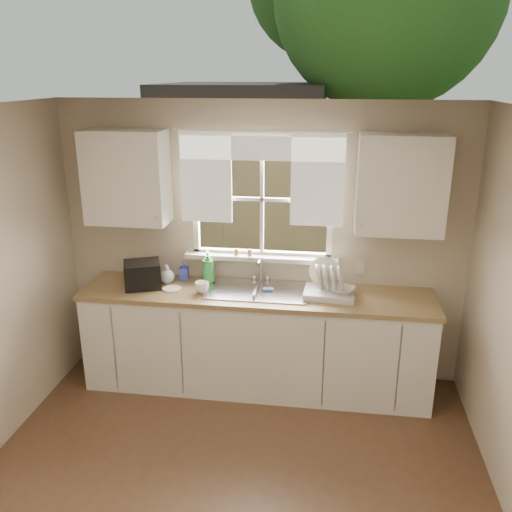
# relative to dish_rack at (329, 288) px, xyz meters

# --- Properties ---
(room_walls) EXTENTS (3.62, 4.02, 2.50)m
(room_walls) POSITION_rel_dish_rack_xyz_m (-0.62, -1.76, 0.25)
(room_walls) COLOR beige
(room_walls) RESTS_ON ground
(ceiling) EXTENTS (3.60, 4.00, 0.02)m
(ceiling) POSITION_rel_dish_rack_xyz_m (-0.62, -1.69, 1.52)
(ceiling) COLOR silver
(ceiling) RESTS_ON room_walls
(window) EXTENTS (1.38, 0.16, 1.06)m
(window) POSITION_rel_dish_rack_xyz_m (-0.62, 0.31, 0.50)
(window) COLOR white
(window) RESTS_ON room_walls
(curtains) EXTENTS (1.50, 0.03, 0.81)m
(curtains) POSITION_rel_dish_rack_xyz_m (-0.62, 0.26, 0.95)
(curtains) COLOR white
(curtains) RESTS_ON room_walls
(base_cabinets) EXTENTS (3.00, 0.62, 0.87)m
(base_cabinets) POSITION_rel_dish_rack_xyz_m (-0.62, -0.01, -0.55)
(base_cabinets) COLOR white
(base_cabinets) RESTS_ON ground
(countertop) EXTENTS (3.04, 0.65, 0.04)m
(countertop) POSITION_rel_dish_rack_xyz_m (-0.62, -0.01, -0.09)
(countertop) COLOR #977A4B
(countertop) RESTS_ON base_cabinets
(upper_cabinet_left) EXTENTS (0.70, 0.33, 0.80)m
(upper_cabinet_left) POSITION_rel_dish_rack_xyz_m (-1.77, 0.13, 0.87)
(upper_cabinet_left) COLOR white
(upper_cabinet_left) RESTS_ON room_walls
(upper_cabinet_right) EXTENTS (0.70, 0.33, 0.80)m
(upper_cabinet_right) POSITION_rel_dish_rack_xyz_m (0.53, 0.13, 0.87)
(upper_cabinet_right) COLOR white
(upper_cabinet_right) RESTS_ON room_walls
(wall_outlet) EXTENTS (0.08, 0.01, 0.12)m
(wall_outlet) POSITION_rel_dish_rack_xyz_m (0.26, 0.29, 0.10)
(wall_outlet) COLOR beige
(wall_outlet) RESTS_ON room_walls
(sill_jars) EXTENTS (0.16, 0.04, 0.06)m
(sill_jars) POSITION_rel_dish_rack_xyz_m (-0.78, 0.25, 0.20)
(sill_jars) COLOR brown
(sill_jars) RESTS_ON window
(backyard) EXTENTS (20.00, 10.00, 6.13)m
(backyard) POSITION_rel_dish_rack_xyz_m (-0.04, 6.72, 2.48)
(backyard) COLOR #335421
(backyard) RESTS_ON ground
(sink) EXTENTS (0.88, 0.52, 0.40)m
(sink) POSITION_rel_dish_rack_xyz_m (-0.62, 0.02, -0.15)
(sink) COLOR #B7B7BC
(sink) RESTS_ON countertop
(dish_rack) EXTENTS (0.43, 0.34, 0.30)m
(dish_rack) POSITION_rel_dish_rack_xyz_m (0.00, 0.00, 0.00)
(dish_rack) COLOR silver
(dish_rack) RESTS_ON countertop
(bowl) EXTENTS (0.24, 0.24, 0.05)m
(bowl) POSITION_rel_dish_rack_xyz_m (0.12, -0.05, 0.00)
(bowl) COLOR white
(bowl) RESTS_ON dish_rack
(soap_bottle_a) EXTENTS (0.15, 0.15, 0.30)m
(soap_bottle_a) POSITION_rel_dish_rack_xyz_m (-1.08, 0.15, 0.07)
(soap_bottle_a) COLOR green
(soap_bottle_a) RESTS_ON countertop
(soap_bottle_b) EXTENTS (0.09, 0.09, 0.18)m
(soap_bottle_b) POSITION_rel_dish_rack_xyz_m (-1.31, 0.19, 0.01)
(soap_bottle_b) COLOR blue
(soap_bottle_b) RESTS_ON countertop
(soap_bottle_c) EXTENTS (0.17, 0.17, 0.17)m
(soap_bottle_c) POSITION_rel_dish_rack_xyz_m (-1.44, 0.09, 0.01)
(soap_bottle_c) COLOR beige
(soap_bottle_c) RESTS_ON countertop
(saucer) EXTENTS (0.16, 0.16, 0.01)m
(saucer) POSITION_rel_dish_rack_xyz_m (-1.36, -0.05, -0.07)
(saucer) COLOR white
(saucer) RESTS_ON countertop
(cup) EXTENTS (0.15, 0.15, 0.10)m
(cup) POSITION_rel_dish_rack_xyz_m (-1.08, -0.09, -0.03)
(cup) COLOR white
(cup) RESTS_ON countertop
(black_appliance) EXTENTS (0.38, 0.36, 0.23)m
(black_appliance) POSITION_rel_dish_rack_xyz_m (-1.63, -0.02, 0.04)
(black_appliance) COLOR black
(black_appliance) RESTS_ON countertop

